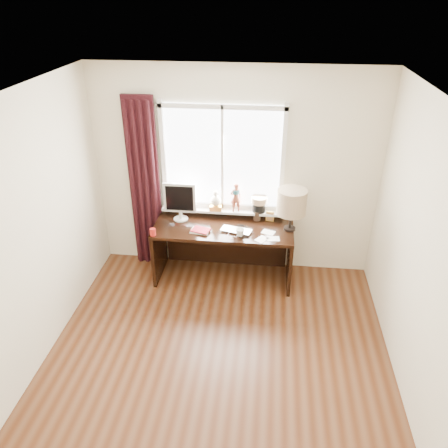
# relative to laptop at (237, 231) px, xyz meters

# --- Properties ---
(floor) EXTENTS (3.50, 4.00, 0.00)m
(floor) POSITION_rel_laptop_xyz_m (-0.07, -1.53, -0.76)
(floor) COLOR brown
(floor) RESTS_ON ground
(ceiling) EXTENTS (3.50, 4.00, 0.00)m
(ceiling) POSITION_rel_laptop_xyz_m (-0.07, -1.53, 1.84)
(ceiling) COLOR white
(ceiling) RESTS_ON wall_back
(wall_back) EXTENTS (3.50, 0.00, 2.60)m
(wall_back) POSITION_rel_laptop_xyz_m (-0.07, 0.47, 0.54)
(wall_back) COLOR beige
(wall_back) RESTS_ON ground
(wall_left) EXTENTS (0.00, 4.00, 2.60)m
(wall_left) POSITION_rel_laptop_xyz_m (-1.82, -1.53, 0.54)
(wall_left) COLOR beige
(wall_left) RESTS_ON ground
(wall_right) EXTENTS (0.00, 4.00, 2.60)m
(wall_right) POSITION_rel_laptop_xyz_m (1.68, -1.53, 0.54)
(wall_right) COLOR beige
(wall_right) RESTS_ON ground
(laptop) EXTENTS (0.41, 0.31, 0.03)m
(laptop) POSITION_rel_laptop_xyz_m (0.00, 0.00, 0.00)
(laptop) COLOR silver
(laptop) RESTS_ON desk
(mug) EXTENTS (0.14, 0.14, 0.10)m
(mug) POSITION_rel_laptop_xyz_m (0.05, -0.09, 0.04)
(mug) COLOR white
(mug) RESTS_ON desk
(red_cup) EXTENTS (0.07, 0.07, 0.09)m
(red_cup) POSITION_rel_laptop_xyz_m (-0.97, -0.20, 0.03)
(red_cup) COLOR #A41812
(red_cup) RESTS_ON desk
(window) EXTENTS (1.52, 0.21, 1.40)m
(window) POSITION_rel_laptop_xyz_m (-0.22, 0.42, 0.54)
(window) COLOR white
(window) RESTS_ON ground
(curtain) EXTENTS (0.38, 0.09, 2.25)m
(curtain) POSITION_rel_laptop_xyz_m (-1.20, 0.38, 0.35)
(curtain) COLOR black
(curtain) RESTS_ON floor
(desk) EXTENTS (1.70, 0.70, 0.75)m
(desk) POSITION_rel_laptop_xyz_m (-0.17, 0.20, -0.26)
(desk) COLOR black
(desk) RESTS_ON floor
(monitor) EXTENTS (0.40, 0.18, 0.49)m
(monitor) POSITION_rel_laptop_xyz_m (-0.72, 0.23, 0.26)
(monitor) COLOR beige
(monitor) RESTS_ON desk
(notebook_stack) EXTENTS (0.25, 0.20, 0.03)m
(notebook_stack) POSITION_rel_laptop_xyz_m (-0.43, -0.05, 0.00)
(notebook_stack) COLOR beige
(notebook_stack) RESTS_ON desk
(brush_holder) EXTENTS (0.09, 0.09, 0.25)m
(brush_holder) POSITION_rel_laptop_xyz_m (0.23, 0.33, 0.05)
(brush_holder) COLOR black
(brush_holder) RESTS_ON desk
(icon_frame) EXTENTS (0.10, 0.04, 0.13)m
(icon_frame) POSITION_rel_laptop_xyz_m (0.39, 0.31, 0.05)
(icon_frame) COLOR gold
(icon_frame) RESTS_ON desk
(table_lamp) EXTENTS (0.35, 0.35, 0.52)m
(table_lamp) POSITION_rel_laptop_xyz_m (0.63, 0.12, 0.35)
(table_lamp) COLOR black
(table_lamp) RESTS_ON desk
(loose_papers) EXTENTS (0.30, 0.34, 0.00)m
(loose_papers) POSITION_rel_laptop_xyz_m (0.37, -0.08, -0.01)
(loose_papers) COLOR white
(loose_papers) RESTS_ON desk
(desk_cables) EXTENTS (0.22, 0.37, 0.01)m
(desk_cables) POSITION_rel_laptop_xyz_m (0.07, 0.02, -0.01)
(desk_cables) COLOR black
(desk_cables) RESTS_ON desk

